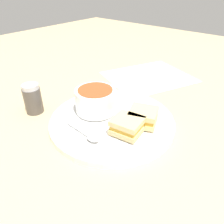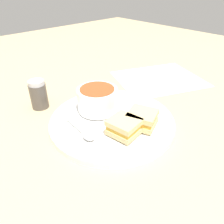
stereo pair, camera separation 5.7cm
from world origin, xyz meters
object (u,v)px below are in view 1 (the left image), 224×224
Objects in this scene: spoon at (90,136)px; sandwich_half_near at (127,126)px; salt_shaker at (33,99)px; sandwich_half_far at (143,117)px; soup_bowl at (96,100)px.

sandwich_half_near is (-0.05, -0.07, 0.02)m from spoon.
salt_shaker is at bearing 14.57° from sandwich_half_near.
sandwich_half_near is 0.88× the size of sandwich_half_far.
sandwich_half_far is at bearing -166.85° from soup_bowl.
soup_bowl is 0.13m from spoon.
salt_shaker is at bearing 24.27° from sandwich_half_far.
salt_shaker reaches higher than sandwich_half_near.
sandwich_half_far reaches higher than spoon.
spoon is (-0.07, 0.10, -0.03)m from soup_bowl.
sandwich_half_far is (-0.13, -0.03, -0.01)m from soup_bowl.
soup_bowl reaches higher than sandwich_half_far.
salt_shaker reaches higher than spoon.
salt_shaker reaches higher than soup_bowl.
soup_bowl is 0.14m from sandwich_half_far.
salt_shaker is (0.28, 0.07, 0.00)m from sandwich_half_near.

